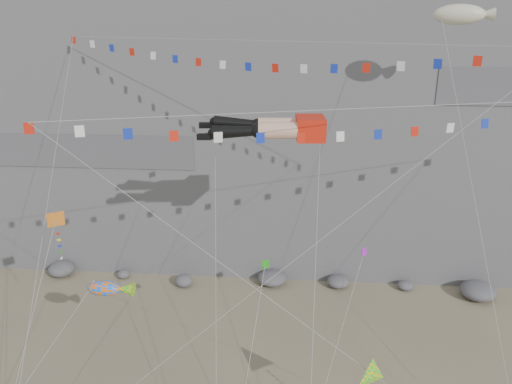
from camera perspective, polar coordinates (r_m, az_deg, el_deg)
talus_boulders at (r=46.41m, az=1.86°, el=-9.83°), size 60.00×3.00×1.20m
legs_kite at (r=30.27m, az=2.21°, el=7.29°), size 7.74×16.24×22.52m
flag_banner_upper at (r=33.58m, az=0.62°, el=16.85°), size 31.20×22.10×29.21m
flag_banner_lower at (r=27.61m, az=11.96°, el=9.28°), size 31.73×10.25×21.06m
harlequin_kite at (r=30.43m, az=-21.93°, el=-2.99°), size 3.34×7.08×13.90m
fish_windsock at (r=32.64m, az=-16.96°, el=-10.52°), size 7.55×7.57×11.66m
delta_kite at (r=28.34m, az=13.13°, el=-19.87°), size 5.82×6.07×8.96m
blimp_windsock at (r=37.01m, az=22.21°, el=18.19°), size 4.36×16.28×27.88m
small_kite_a at (r=34.01m, az=-4.68°, el=5.81°), size 2.91×17.43×23.22m
small_kite_b at (r=31.80m, az=12.14°, el=-7.12°), size 4.99×11.15×14.73m
small_kite_c at (r=27.70m, az=0.98°, el=-8.80°), size 2.13×9.74×13.84m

